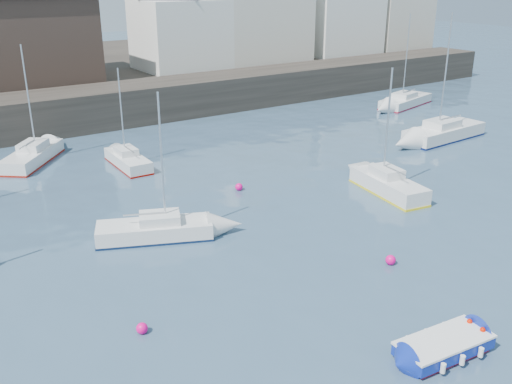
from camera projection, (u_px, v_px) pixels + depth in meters
water at (451, 337)px, 19.60m from camera, size 220.00×220.00×0.00m
quay_wall at (98, 107)px, 46.13m from camera, size 90.00×5.00×3.00m
land_strip at (39, 77)px, 60.09m from camera, size 90.00×32.00×2.80m
bldg_east_a at (254, 2)px, 59.33m from camera, size 13.36×13.36×11.80m
bldg_east_b at (337, 8)px, 65.02m from camera, size 11.88×11.88×9.95m
bldg_east_c at (393, 1)px, 69.53m from camera, size 11.14×11.14×10.95m
bldg_east_d at (180, 21)px, 54.78m from camera, size 11.14×11.14×8.95m
blue_dinghy at (444, 346)px, 18.56m from camera, size 3.41×1.90×0.63m
sailboat_b at (155, 230)px, 26.69m from camera, size 5.62×3.69×6.92m
sailboat_c at (388, 184)px, 32.14m from camera, size 2.51×5.50×6.98m
sailboat_d at (444, 132)px, 42.57m from camera, size 7.29×2.68×9.15m
sailboat_f at (128, 160)px, 36.63m from camera, size 1.64×4.83×6.24m
sailboat_g at (405, 101)px, 53.25m from camera, size 6.90×3.69×8.33m
sailboat_h at (33, 155)px, 37.34m from camera, size 5.13×5.74×7.54m
buoy_near at (142, 333)px, 19.81m from camera, size 0.41×0.41×0.41m
buoy_mid at (390, 264)px, 24.48m from camera, size 0.44×0.44×0.44m
buoy_far at (239, 190)px, 32.78m from camera, size 0.43×0.43×0.43m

